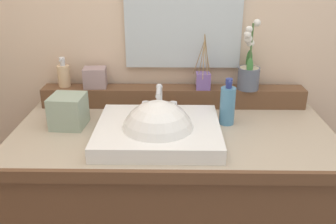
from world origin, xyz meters
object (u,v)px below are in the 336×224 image
tissue_box (69,111)px  soap_dispenser (64,75)px  potted_plant (249,71)px  reed_diffuser (204,80)px  sink_basin (159,135)px  trinket_box (96,77)px  lotion_bottle (228,105)px

tissue_box → soap_dispenser: bearing=107.8°
potted_plant → reed_diffuser: (-0.20, 0.00, -0.04)m
sink_basin → potted_plant: (0.39, 0.33, 0.15)m
reed_diffuser → trinket_box: 0.49m
sink_basin → reed_diffuser: bearing=60.6°
sink_basin → tissue_box: sink_basin is taller
potted_plant → soap_dispenser: 0.83m
sink_basin → lotion_bottle: size_ratio=2.39×
reed_diffuser → tissue_box: bearing=-158.3°
tissue_box → reed_diffuser: bearing=21.7°
sink_basin → trinket_box: 0.47m
sink_basin → reed_diffuser: 0.40m
sink_basin → reed_diffuser: size_ratio=1.89×
potted_plant → reed_diffuser: size_ratio=1.25×
trinket_box → lotion_bottle: (0.57, -0.20, -0.05)m
sink_basin → soap_dispenser: size_ratio=3.43×
soap_dispenser → trinket_box: bearing=-3.7°
sink_basin → potted_plant: bearing=40.6°
potted_plant → trinket_box: (-0.68, 0.02, -0.04)m
potted_plant → lotion_bottle: potted_plant is taller
trinket_box → tissue_box: 0.25m
potted_plant → trinket_box: bearing=178.6°
lotion_bottle → sink_basin: bearing=-151.5°
lotion_bottle → tissue_box: 0.64m
lotion_bottle → reed_diffuser: bearing=115.0°
soap_dispenser → tissue_box: bearing=-72.2°
sink_basin → trinket_box: (-0.30, 0.35, 0.11)m
potted_plant → tissue_box: size_ratio=2.35×
reed_diffuser → trinket_box: reed_diffuser is taller
sink_basin → trinket_box: size_ratio=4.61×
potted_plant → sink_basin: bearing=-139.4°
sink_basin → tissue_box: bearing=162.3°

